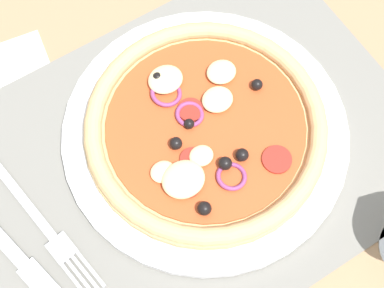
# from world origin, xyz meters

# --- Properties ---
(ground_plane) EXTENTS (1.90, 1.40, 0.02)m
(ground_plane) POSITION_xyz_m (0.00, 0.00, -0.01)
(ground_plane) COLOR #9E7A56
(placemat) EXTENTS (0.48, 0.35, 0.00)m
(placemat) POSITION_xyz_m (0.00, 0.00, 0.00)
(placemat) COLOR slate
(placemat) RESTS_ON ground_plane
(plate) EXTENTS (0.30, 0.30, 0.01)m
(plate) POSITION_xyz_m (-0.03, -0.01, 0.01)
(plate) COLOR white
(plate) RESTS_ON placemat
(pizza) EXTENTS (0.25, 0.25, 0.03)m
(pizza) POSITION_xyz_m (-0.03, -0.01, 0.03)
(pizza) COLOR tan
(pizza) RESTS_ON plate
(fork) EXTENTS (0.04, 0.18, 0.00)m
(fork) POSITION_xyz_m (0.15, -0.00, 0.01)
(fork) COLOR silver
(fork) RESTS_ON placemat
(knife) EXTENTS (0.06, 0.20, 0.01)m
(knife) POSITION_xyz_m (0.18, 0.03, 0.01)
(knife) COLOR silver
(knife) RESTS_ON placemat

